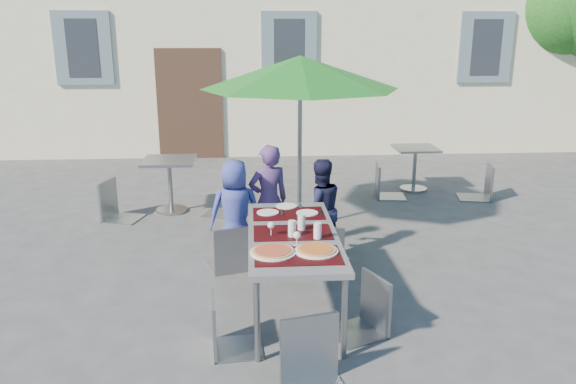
{
  "coord_description": "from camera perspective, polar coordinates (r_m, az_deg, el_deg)",
  "views": [
    {
      "loc": [
        -0.8,
        -3.96,
        2.5
      ],
      "look_at": [
        -0.41,
        1.7,
        0.88
      ],
      "focal_mm": 35.0,
      "sensor_mm": 36.0,
      "label": 1
    }
  ],
  "objects": [
    {
      "name": "child_1",
      "position": [
        6.39,
        -1.99,
        -0.88
      ],
      "size": [
        0.55,
        0.44,
        1.3
      ],
      "primitive_type": "imported",
      "rotation": [
        0.0,
        0.0,
        3.46
      ],
      "color": "#50346C",
      "rests_on": "ground"
    },
    {
      "name": "cafe_table_1",
      "position": [
        9.33,
        12.77,
        3.02
      ],
      "size": [
        0.67,
        0.67,
        0.71
      ],
      "color": "#9DA0A5",
      "rests_on": "ground"
    },
    {
      "name": "bg_chair_l_1",
      "position": [
        8.81,
        9.87,
        3.18
      ],
      "size": [
        0.49,
        0.49,
        1.0
      ],
      "color": "gray",
      "rests_on": "ground"
    },
    {
      "name": "cafe_table_0",
      "position": [
        8.15,
        -11.92,
        1.66
      ],
      "size": [
        0.72,
        0.72,
        0.77
      ],
      "color": "#9DA0A5",
      "rests_on": "ground"
    },
    {
      "name": "pizza_near_right",
      "position": [
        4.65,
        2.9,
        -5.91
      ],
      "size": [
        0.36,
        0.36,
        0.03
      ],
      "color": "white",
      "rests_on": "dining_table"
    },
    {
      "name": "bg_chair_r_1",
      "position": [
        9.1,
        19.29,
        3.06
      ],
      "size": [
        0.55,
        0.54,
        1.03
      ],
      "color": "gray",
      "rests_on": "ground"
    },
    {
      "name": "place_settings",
      "position": [
        5.68,
        -0.05,
        -1.87
      ],
      "size": [
        0.65,
        0.46,
        0.01
      ],
      "color": "white",
      "rests_on": "dining_table"
    },
    {
      "name": "glassware",
      "position": [
        4.97,
        1.19,
        -3.68
      ],
      "size": [
        0.47,
        0.47,
        0.15
      ],
      "color": "silver",
      "rests_on": "dining_table"
    },
    {
      "name": "chair_3",
      "position": [
        4.53,
        -6.44,
        -10.14
      ],
      "size": [
        0.43,
        0.42,
        0.88
      ],
      "color": "gray",
      "rests_on": "ground"
    },
    {
      "name": "bg_chair_l_0",
      "position": [
        8.0,
        -17.34,
        1.55
      ],
      "size": [
        0.57,
        0.57,
        1.03
      ],
      "color": "gray",
      "rests_on": "ground"
    },
    {
      "name": "bg_chair_r_0",
      "position": [
        7.86,
        -6.37,
        1.57
      ],
      "size": [
        0.54,
        0.54,
        0.96
      ],
      "color": "gray",
      "rests_on": "ground"
    },
    {
      "name": "chair_4",
      "position": [
        4.81,
        8.06,
        -8.05
      ],
      "size": [
        0.55,
        0.55,
        0.95
      ],
      "color": "gray",
      "rests_on": "ground"
    },
    {
      "name": "pizza_near_left",
      "position": [
        4.61,
        -1.56,
        -6.07
      ],
      "size": [
        0.38,
        0.38,
        0.03
      ],
      "color": "white",
      "rests_on": "dining_table"
    },
    {
      "name": "chair_2",
      "position": [
        6.02,
        3.89,
        -2.64
      ],
      "size": [
        0.55,
        0.56,
        0.99
      ],
      "color": "gray",
      "rests_on": "ground"
    },
    {
      "name": "chair_1",
      "position": [
        6.22,
        -0.67,
        -2.89
      ],
      "size": [
        0.49,
        0.49,
        0.85
      ],
      "color": "gray",
      "rests_on": "ground"
    },
    {
      "name": "chair_5",
      "position": [
        4.01,
        2.76,
        -12.36
      ],
      "size": [
        0.54,
        0.54,
        1.01
      ],
      "color": "gray",
      "rests_on": "ground"
    },
    {
      "name": "child_2",
      "position": [
        6.32,
        3.21,
        -1.76
      ],
      "size": [
        0.63,
        0.46,
        1.16
      ],
      "primitive_type": "imported",
      "rotation": [
        0.0,
        0.0,
        3.4
      ],
      "color": "#181936",
      "rests_on": "ground"
    },
    {
      "name": "chair_0",
      "position": [
        6.0,
        -5.84,
        -2.84
      ],
      "size": [
        0.54,
        0.54,
        0.98
      ],
      "color": "gray",
      "rests_on": "ground"
    },
    {
      "name": "child_0",
      "position": [
        6.22,
        -5.37,
        -2.02
      ],
      "size": [
        0.63,
        0.46,
        1.18
      ],
      "primitive_type": "imported",
      "rotation": [
        0.0,
        0.0,
        3.3
      ],
      "color": "#353F91",
      "rests_on": "ground"
    },
    {
      "name": "ground",
      "position": [
        4.75,
        6.6,
        -15.88
      ],
      "size": [
        90.0,
        90.0,
        0.0
      ],
      "primitive_type": "plane",
      "color": "#3E3F41",
      "rests_on": "ground"
    },
    {
      "name": "dining_table",
      "position": [
        5.1,
        0.47,
        -4.74
      ],
      "size": [
        0.8,
        1.85,
        0.76
      ],
      "color": "#45454A",
      "rests_on": "ground"
    },
    {
      "name": "patio_umbrella",
      "position": [
        7.04,
        1.24,
        11.9
      ],
      "size": [
        2.48,
        2.48,
        2.23
      ],
      "color": "#9DA0A5",
      "rests_on": "ground"
    }
  ]
}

